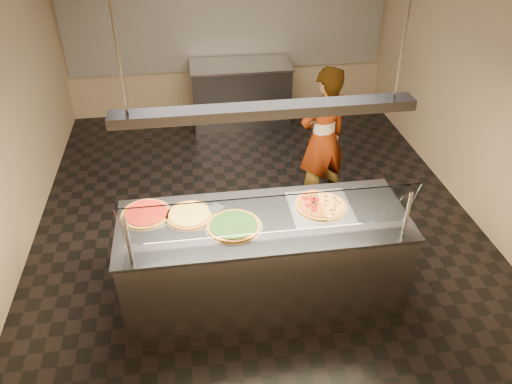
{
  "coord_description": "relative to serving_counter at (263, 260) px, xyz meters",
  "views": [
    {
      "loc": [
        -0.69,
        -4.66,
        3.53
      ],
      "look_at": [
        -0.14,
        -1.0,
        1.02
      ],
      "focal_mm": 35.0,
      "sensor_mm": 36.0,
      "label": 1
    }
  ],
  "objects": [
    {
      "name": "pizza_tomato",
      "position": [
        -1.0,
        0.22,
        0.48
      ],
      "size": [
        0.46,
        0.46,
        0.03
      ],
      "color": "silver",
      "rests_on": "serving_counter"
    },
    {
      "name": "wall_right",
      "position": [
        2.63,
        1.29,
        1.03
      ],
      "size": [
        0.02,
        6.0,
        3.0
      ],
      "primitive_type": "cube",
      "color": "#927E5E",
      "rests_on": "ground"
    },
    {
      "name": "pizza_cheese",
      "position": [
        -0.63,
        0.14,
        0.48
      ],
      "size": [
        0.44,
        0.44,
        0.03
      ],
      "color": "silver",
      "rests_on": "serving_counter"
    },
    {
      "name": "wall_front",
      "position": [
        0.12,
        -1.72,
        1.03
      ],
      "size": [
        5.0,
        0.02,
        3.0
      ],
      "primitive_type": "cube",
      "color": "#927E5E",
      "rests_on": "ground"
    },
    {
      "name": "pizza_spinach",
      "position": [
        -0.27,
        -0.07,
        0.48
      ],
      "size": [
        0.49,
        0.49,
        0.03
      ],
      "color": "silver",
      "rests_on": "serving_counter"
    },
    {
      "name": "worker",
      "position": [
        0.92,
        1.49,
        0.39
      ],
      "size": [
        0.73,
        0.61,
        1.71
      ],
      "primitive_type": "imported",
      "rotation": [
        0.0,
        0.0,
        3.52
      ],
      "color": "#36313C",
      "rests_on": "ground"
    },
    {
      "name": "lamp_rod_right",
      "position": [
        1.0,
        0.0,
        2.03
      ],
      "size": [
        0.02,
        0.02,
        1.01
      ],
      "primitive_type": "cylinder",
      "color": "#B7B7BC",
      "rests_on": "ceiling"
    },
    {
      "name": "tile_band",
      "position": [
        0.12,
        4.27,
        0.83
      ],
      "size": [
        4.9,
        0.02,
        1.2
      ],
      "primitive_type": "cube",
      "color": "silver",
      "rests_on": "wall_back"
    },
    {
      "name": "pizza_spatula",
      "position": [
        -0.49,
        0.21,
        0.49
      ],
      "size": [
        0.28,
        0.17,
        0.02
      ],
      "color": "#B7B7BC",
      "rests_on": "pizza_spinach"
    },
    {
      "name": "wall_back",
      "position": [
        0.12,
        4.3,
        1.03
      ],
      "size": [
        5.0,
        0.02,
        3.0
      ],
      "primitive_type": "cube",
      "color": "#927E5E",
      "rests_on": "ground"
    },
    {
      "name": "ground",
      "position": [
        0.12,
        1.29,
        -0.48
      ],
      "size": [
        5.0,
        6.0,
        0.02
      ],
      "primitive_type": "cube",
      "color": "black",
      "rests_on": "ground"
    },
    {
      "name": "sneeze_guard",
      "position": [
        0.0,
        -0.34,
        0.76
      ],
      "size": [
        2.28,
        0.18,
        0.54
      ],
      "color": "#B7B7BC",
      "rests_on": "serving_counter"
    },
    {
      "name": "perforated_tray",
      "position": [
        0.52,
        0.1,
        0.47
      ],
      "size": [
        0.55,
        0.55,
        0.01
      ],
      "color": "silver",
      "rests_on": "serving_counter"
    },
    {
      "name": "half_pizza_sausage",
      "position": [
        0.64,
        0.1,
        0.49
      ],
      "size": [
        0.23,
        0.45,
        0.04
      ],
      "color": "brown",
      "rests_on": "perforated_tray"
    },
    {
      "name": "lamp_rod_left",
      "position": [
        -1.0,
        0.0,
        2.03
      ],
      "size": [
        0.02,
        0.02,
        1.01
      ],
      "primitive_type": "cylinder",
      "color": "#B7B7BC",
      "rests_on": "ceiling"
    },
    {
      "name": "serving_counter",
      "position": [
        0.0,
        0.0,
        0.0
      ],
      "size": [
        2.52,
        0.94,
        0.93
      ],
      "color": "#B7B7BC",
      "rests_on": "ground"
    },
    {
      "name": "half_pizza_pepperoni",
      "position": [
        0.42,
        0.1,
        0.5
      ],
      "size": [
        0.23,
        0.45,
        0.05
      ],
      "color": "brown",
      "rests_on": "perforated_tray"
    },
    {
      "name": "prep_table",
      "position": [
        0.26,
        3.84,
        0.0
      ],
      "size": [
        1.51,
        0.74,
        0.93
      ],
      "color": "#414147",
      "rests_on": "ground"
    },
    {
      "name": "heat_lamp_housing",
      "position": [
        0.0,
        0.0,
        1.48
      ],
      "size": [
        2.3,
        0.18,
        0.08
      ],
      "primitive_type": "cube",
      "color": "#414147",
      "rests_on": "ceiling"
    }
  ]
}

